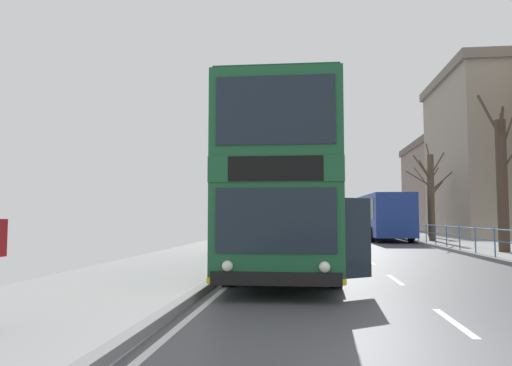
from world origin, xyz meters
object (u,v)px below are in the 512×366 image
(bare_tree_far_01, at_px, (430,200))
(background_building_00, at_px, (460,186))
(double_decker_bus_main, at_px, (286,191))
(bare_tree_far_00, at_px, (502,181))
(bare_tree_far_02, at_px, (431,195))
(background_bus_far_lane, at_px, (382,216))

(bare_tree_far_01, distance_m, background_building_00, 16.48)
(double_decker_bus_main, height_order, background_building_00, background_building_00)
(bare_tree_far_00, bearing_deg, bare_tree_far_01, 86.92)
(double_decker_bus_main, height_order, bare_tree_far_01, bare_tree_far_01)
(bare_tree_far_01, bearing_deg, bare_tree_far_00, -93.08)
(bare_tree_far_02, xyz_separation_m, background_building_00, (7.98, 20.69, 1.83))
(double_decker_bus_main, bearing_deg, bare_tree_far_00, 38.36)
(background_bus_far_lane, bearing_deg, double_decker_bus_main, -106.08)
(bare_tree_far_00, relative_size, bare_tree_far_02, 1.13)
(background_building_00, bearing_deg, bare_tree_far_01, -113.79)
(background_bus_far_lane, relative_size, background_building_00, 0.61)
(bare_tree_far_00, distance_m, bare_tree_far_02, 9.27)
(background_bus_far_lane, distance_m, bare_tree_far_01, 4.46)
(bare_tree_far_00, height_order, background_building_00, background_building_00)
(bare_tree_far_00, bearing_deg, background_bus_far_lane, 102.91)
(bare_tree_far_02, distance_m, background_building_00, 22.25)
(background_bus_far_lane, bearing_deg, bare_tree_far_00, -77.09)
(bare_tree_far_00, bearing_deg, double_decker_bus_main, -141.64)
(double_decker_bus_main, height_order, background_bus_far_lane, double_decker_bus_main)
(double_decker_bus_main, distance_m, background_building_00, 40.15)
(bare_tree_far_00, distance_m, bare_tree_far_01, 14.99)
(double_decker_bus_main, xyz_separation_m, background_building_00, (16.00, 36.75, 2.43))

